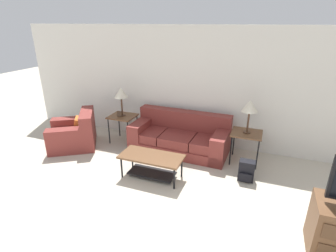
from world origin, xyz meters
The scene contains 10 objects.
wall_back centered at (0.00, 3.88, 1.30)m, with size 8.66×0.06×2.60m.
couch centered at (-0.07, 3.34, 0.29)m, with size 2.11×0.97×0.82m.
armchair centered at (-2.36, 2.69, 0.29)m, with size 1.33×1.32×0.80m.
coffee_table centered at (-0.20, 2.12, 0.32)m, with size 1.13×0.52×0.44m.
side_table_left centered at (-1.45, 3.30, 0.58)m, with size 0.58×0.53×0.64m.
side_table_right centered at (1.31, 3.30, 0.58)m, with size 0.58×0.53×0.64m.
table_lamp_left centered at (-1.45, 3.30, 1.17)m, with size 0.31×0.31×0.65m.
table_lamp_right centered at (1.31, 3.30, 1.17)m, with size 0.31×0.31×0.65m.
backpack centered at (1.41, 2.63, 0.19)m, with size 0.27×0.25×0.38m.
picture_frame centered at (-1.49, 3.22, 0.71)m, with size 0.10×0.04×0.13m.
Camera 1 is at (1.54, -1.62, 2.66)m, focal length 28.00 mm.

